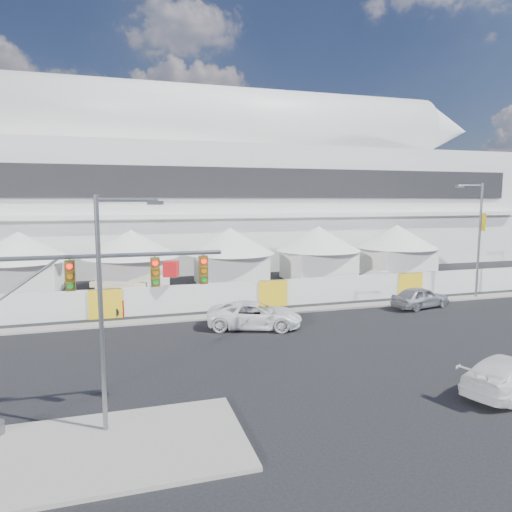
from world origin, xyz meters
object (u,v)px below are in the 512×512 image
object	(u,v)px
pickup_near	(509,375)
lot_car_a	(383,278)
pickup_curb	(255,315)
streetlight_median	(107,298)
sedan_silver	(420,297)
streetlight_curb	(478,232)
traffic_mast	(47,322)
boom_lift	(112,299)

from	to	relation	value
pickup_near	lot_car_a	distance (m)	23.90
pickup_curb	lot_car_a	distance (m)	18.60
streetlight_median	lot_car_a	bearing A→B (deg)	41.53
sedan_silver	streetlight_curb	bearing A→B (deg)	-87.95
pickup_near	streetlight_curb	bearing A→B (deg)	-57.98
pickup_curb	streetlight_median	bearing A→B (deg)	161.52
pickup_curb	traffic_mast	size ratio (longest dim) A/B	0.72
boom_lift	streetlight_curb	bearing A→B (deg)	13.24
streetlight_curb	sedan_silver	bearing A→B (deg)	-165.68
pickup_near	lot_car_a	size ratio (longest dim) A/B	1.24
lot_car_a	streetlight_curb	bearing A→B (deg)	-152.28
lot_car_a	boom_lift	size ratio (longest dim) A/B	0.55
streetlight_median	boom_lift	distance (m)	17.98
pickup_near	lot_car_a	world-z (taller)	pickup_near
sedan_silver	traffic_mast	bearing A→B (deg)	104.38
pickup_near	streetlight_curb	world-z (taller)	streetlight_curb
lot_car_a	streetlight_median	xyz separation A→B (m)	(-24.00, -21.26, 4.09)
sedan_silver	pickup_curb	world-z (taller)	pickup_curb
pickup_curb	lot_car_a	bearing A→B (deg)	-38.08
lot_car_a	sedan_silver	bearing A→B (deg)	162.54
sedan_silver	pickup_near	distance (m)	15.10
sedan_silver	boom_lift	bearing A→B (deg)	65.20
pickup_near	lot_car_a	xyz separation A→B (m)	(8.04, 22.51, -0.06)
pickup_near	streetlight_median	distance (m)	16.51
sedan_silver	streetlight_median	xyz separation A→B (m)	(-21.80, -12.68, 3.99)
streetlight_curb	lot_car_a	bearing A→B (deg)	120.74
lot_car_a	streetlight_curb	world-z (taller)	streetlight_curb
pickup_curb	traffic_mast	xyz separation A→B (m)	(-10.45, -10.36, 3.11)
streetlight_median	boom_lift	xyz separation A→B (m)	(-0.26, 17.58, -3.77)
pickup_curb	pickup_near	distance (m)	14.46
pickup_curb	streetlight_median	size ratio (longest dim) A/B	0.73
boom_lift	streetlight_median	bearing A→B (deg)	-69.33
sedan_silver	streetlight_curb	distance (m)	8.02
streetlight_curb	boom_lift	bearing A→B (deg)	173.41
sedan_silver	streetlight_curb	size ratio (longest dim) A/B	0.50
pickup_curb	traffic_mast	world-z (taller)	traffic_mast
pickup_near	boom_lift	bearing A→B (deg)	20.83
lot_car_a	streetlight_curb	distance (m)	9.37
pickup_near	traffic_mast	bearing A→B (deg)	63.80
lot_car_a	pickup_near	bearing A→B (deg)	157.32
pickup_near	traffic_mast	distance (m)	18.36
streetlight_median	boom_lift	world-z (taller)	streetlight_median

